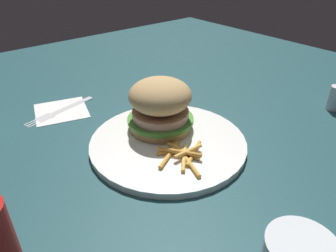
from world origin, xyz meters
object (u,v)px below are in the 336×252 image
object	(u,v)px
fries_pile	(182,154)
salt_shaker	(335,98)
sandwich	(160,105)
plate	(168,143)
napkin	(61,110)
fork	(60,110)

from	to	relation	value
fries_pile	salt_shaker	world-z (taller)	salt_shaker
sandwich	plate	bearing A→B (deg)	-111.43
napkin	salt_shaker	size ratio (longest dim) A/B	2.00
plate	salt_shaker	xyz separation A→B (m)	(0.38, -0.12, 0.02)
sandwich	fork	world-z (taller)	sandwich
sandwich	napkin	distance (m)	0.25
plate	sandwich	world-z (taller)	sandwich
fork	salt_shaker	distance (m)	0.61
plate	salt_shaker	size ratio (longest dim) A/B	5.21
sandwich	fork	bearing A→B (deg)	118.17
plate	fork	size ratio (longest dim) A/B	1.66
plate	fork	distance (m)	0.28
fries_pile	napkin	bearing A→B (deg)	104.83
plate	napkin	size ratio (longest dim) A/B	2.61
plate	sandwich	distance (m)	0.07
fork	salt_shaker	world-z (taller)	salt_shaker
plate	fries_pile	distance (m)	0.06
plate	fries_pile	size ratio (longest dim) A/B	2.74
sandwich	fries_pile	world-z (taller)	sandwich
napkin	fork	size ratio (longest dim) A/B	0.64
fries_pile	napkin	size ratio (longest dim) A/B	0.95
plate	salt_shaker	distance (m)	0.40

